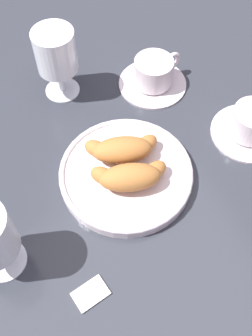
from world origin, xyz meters
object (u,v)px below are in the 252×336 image
coffee_cup_near (252,125)px  juice_glass_right (56,54)px  pastry_plate (126,174)px  croissant_large (130,176)px  croissant_small (122,149)px  sugar_packet (90,293)px  coffee_cup_far (154,75)px

coffee_cup_near → juice_glass_right: bearing=139.1°
pastry_plate → croissant_large: croissant_large is taller
croissant_small → juice_glass_right: 0.22m
pastry_plate → croissant_small: size_ratio=1.73×
pastry_plate → croissant_small: bearing=78.9°
coffee_cup_near → juice_glass_right: size_ratio=0.97×
croissant_large → croissant_small: size_ratio=1.00×
sugar_packet → coffee_cup_far: bearing=40.8°
pastry_plate → croissant_large: (-0.00, -0.02, 0.03)m
pastry_plate → sugar_packet: (-0.13, -0.16, -0.01)m
croissant_large → coffee_cup_near: size_ratio=0.96×
croissant_large → croissant_small: bearing=79.6°
pastry_plate → coffee_cup_far: bearing=52.3°
croissant_small → coffee_cup_far: bearing=48.4°
croissant_large → juice_glass_right: (-0.03, 0.26, 0.05)m
juice_glass_right → sugar_packet: bearing=-103.2°
croissant_small → coffee_cup_near: 0.24m
coffee_cup_far → juice_glass_right: 0.19m
juice_glass_right → croissant_large: bearing=-83.5°
coffee_cup_near → coffee_cup_far: size_ratio=1.00×
coffee_cup_near → coffee_cup_far: 0.21m
pastry_plate → coffee_cup_near: coffee_cup_near is taller
pastry_plate → juice_glass_right: (-0.03, 0.24, 0.08)m
croissant_small → sugar_packet: 0.24m
croissant_large → pastry_plate: bearing=80.5°
pastry_plate → croissant_large: 0.04m
croissant_small → juice_glass_right: juice_glass_right is taller
croissant_large → sugar_packet: 0.19m
croissant_small → pastry_plate: bearing=-101.1°
pastry_plate → coffee_cup_far: (0.14, 0.18, 0.01)m
juice_glass_right → sugar_packet: size_ratio=2.80×
coffee_cup_far → sugar_packet: (-0.27, -0.34, -0.02)m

